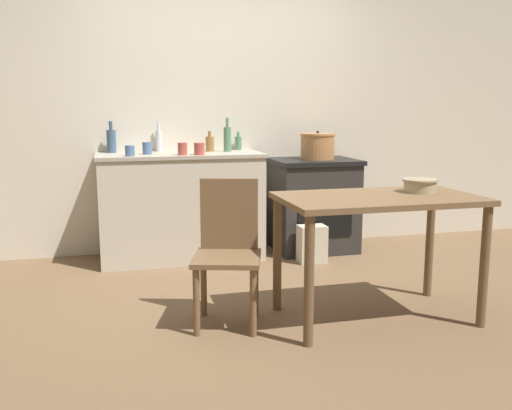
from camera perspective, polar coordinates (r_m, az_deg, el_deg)
ground_plane at (r=4.03m, az=1.36°, el=-9.35°), size 14.00×14.00×0.00m
wall_back at (r=5.34m, az=-3.37°, el=9.31°), size 8.00×0.07×2.55m
counter_cabinet at (r=5.02m, az=-7.53°, el=-0.10°), size 1.41×0.62×0.93m
stove at (r=5.31m, az=5.74°, el=0.06°), size 0.76×0.65×0.85m
work_table at (r=3.59m, az=12.13°, el=-0.87°), size 1.21×0.70×0.78m
chair at (r=3.50m, az=-2.83°, el=-4.30°), size 0.50×0.50×0.88m
flour_sack at (r=4.91m, az=5.62°, el=-3.90°), size 0.23×0.16×0.32m
stock_pot at (r=5.24m, az=6.16°, el=5.87°), size 0.32×0.32×0.26m
mixing_bowl_large at (r=3.78m, az=16.09°, el=1.95°), size 0.22×0.22×0.08m
bottle_far_left at (r=5.11m, az=-14.27°, el=6.27°), size 0.08×0.08×0.27m
bottle_left at (r=5.10m, az=-2.88°, el=6.66°), size 0.07×0.07×0.30m
bottle_mid_left at (r=5.11m, az=-4.65°, el=6.14°), size 0.08×0.08×0.18m
bottle_center_left at (r=5.28m, az=-1.79°, el=6.23°), size 0.06×0.06×0.17m
bottle_center at (r=5.18m, az=-9.70°, el=6.41°), size 0.06×0.06×0.26m
cup_center_right at (r=4.76m, az=-5.69°, el=5.61°), size 0.09×0.09×0.10m
cup_mid_right at (r=4.75m, az=-7.37°, el=5.59°), size 0.08×0.08×0.10m
cup_right at (r=4.89m, az=-10.83°, el=5.61°), size 0.08×0.08×0.10m
cup_far_right at (r=4.72m, az=-12.51°, el=5.31°), size 0.08×0.08×0.09m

